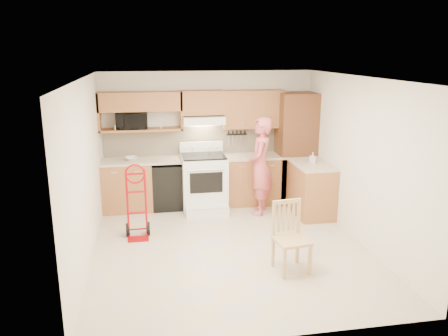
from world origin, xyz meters
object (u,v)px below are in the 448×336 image
object	(u,v)px
microwave	(132,120)
person	(260,166)
hand_truck	(137,205)
range	(204,178)
dining_chair	(292,238)

from	to	relation	value
microwave	person	distance (m)	2.46
microwave	person	size ratio (longest dim) A/B	0.32
person	hand_truck	xyz separation A→B (m)	(-2.16, -0.76, -0.34)
range	microwave	bearing A→B (deg)	164.64
range	person	xyz separation A→B (m)	(0.96, -0.39, 0.28)
microwave	range	bearing A→B (deg)	-14.38
microwave	person	xyz separation A→B (m)	(2.22, -0.74, -0.77)
dining_chair	microwave	bearing A→B (deg)	117.71
microwave	range	world-z (taller)	microwave
person	dining_chair	distance (m)	2.26
range	hand_truck	bearing A→B (deg)	-136.55
hand_truck	dining_chair	size ratio (longest dim) A/B	1.14
hand_truck	microwave	bearing A→B (deg)	91.18
range	person	bearing A→B (deg)	-22.15
dining_chair	range	bearing A→B (deg)	100.03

